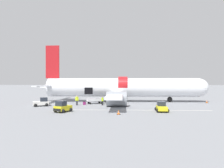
% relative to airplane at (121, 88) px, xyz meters
% --- Properties ---
extents(ground_plane, '(500.00, 500.00, 0.00)m').
position_rel_airplane_xyz_m(ground_plane, '(0.15, -6.65, -2.98)').
color(ground_plane, gray).
extents(apron_marking_line, '(22.77, 0.40, 0.01)m').
position_rel_airplane_xyz_m(apron_marking_line, '(2.36, -12.84, -2.97)').
color(apron_marking_line, silver).
rests_on(apron_marking_line, ground_plane).
extents(airplane, '(36.42, 33.28, 12.23)m').
position_rel_airplane_xyz_m(airplane, '(0.00, 0.00, 0.00)').
color(airplane, white).
rests_on(airplane, ground_plane).
extents(baggage_tug_lead, '(1.93, 2.93, 1.41)m').
position_rel_airplane_xyz_m(baggage_tug_lead, '(6.00, -14.07, -2.37)').
color(baggage_tug_lead, yellow).
rests_on(baggage_tug_lead, ground_plane).
extents(baggage_tug_mid, '(3.14, 2.69, 1.51)m').
position_rel_airplane_xyz_m(baggage_tug_mid, '(-13.82, -8.60, -2.32)').
color(baggage_tug_mid, silver).
rests_on(baggage_tug_mid, ground_plane).
extents(baggage_tug_rear, '(2.49, 2.76, 1.62)m').
position_rel_airplane_xyz_m(baggage_tug_rear, '(-8.05, -15.32, -2.30)').
color(baggage_tug_rear, yellow).
rests_on(baggage_tug_rear, ground_plane).
extents(baggage_cart_loading, '(4.01, 2.58, 1.06)m').
position_rel_airplane_xyz_m(baggage_cart_loading, '(-4.91, -4.28, -2.42)').
color(baggage_cart_loading, silver).
rests_on(baggage_cart_loading, ground_plane).
extents(ground_crew_loader_a, '(0.57, 0.59, 1.81)m').
position_rel_airplane_xyz_m(ground_crew_loader_a, '(-2.55, -3.45, -2.03)').
color(ground_crew_loader_a, '#2D2D33').
rests_on(ground_crew_loader_a, ground_plane).
extents(ground_crew_loader_b, '(0.55, 0.55, 1.71)m').
position_rel_airplane_xyz_m(ground_crew_loader_b, '(-1.97, -5.06, -2.08)').
color(ground_crew_loader_b, black).
rests_on(ground_crew_loader_b, ground_plane).
extents(ground_crew_driver, '(0.61, 0.48, 1.73)m').
position_rel_airplane_xyz_m(ground_crew_driver, '(-1.48, -3.35, -2.06)').
color(ground_crew_driver, '#2D2D33').
rests_on(ground_crew_driver, ground_plane).
extents(ground_crew_supervisor, '(0.50, 0.52, 1.59)m').
position_rel_airplane_xyz_m(ground_crew_supervisor, '(-3.26, -6.82, -2.14)').
color(ground_crew_supervisor, black).
rests_on(ground_crew_supervisor, ground_plane).
extents(ground_crew_helper, '(0.62, 0.42, 1.79)m').
position_rel_airplane_xyz_m(ground_crew_helper, '(-7.90, -7.08, -2.03)').
color(ground_crew_helper, '#2D2D33').
rests_on(ground_crew_helper, ground_plane).
extents(suitcase_on_tarmac_upright, '(0.51, 0.27, 0.66)m').
position_rel_airplane_xyz_m(suitcase_on_tarmac_upright, '(-6.69, -6.28, -2.70)').
color(suitcase_on_tarmac_upright, '#721951').
rests_on(suitcase_on_tarmac_upright, ground_plane).
extents(safety_cone_nose, '(0.49, 0.49, 0.58)m').
position_rel_airplane_xyz_m(safety_cone_nose, '(17.49, -1.70, -2.71)').
color(safety_cone_nose, black).
rests_on(safety_cone_nose, ground_plane).
extents(safety_cone_engine_left, '(0.51, 0.51, 0.57)m').
position_rel_airplane_xyz_m(safety_cone_engine_left, '(-0.12, -16.96, -2.71)').
color(safety_cone_engine_left, black).
rests_on(safety_cone_engine_left, ground_plane).
extents(safety_cone_wingtip, '(0.52, 0.52, 0.61)m').
position_rel_airplane_xyz_m(safety_cone_wingtip, '(1.03, -8.27, -2.69)').
color(safety_cone_wingtip, black).
rests_on(safety_cone_wingtip, ground_plane).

